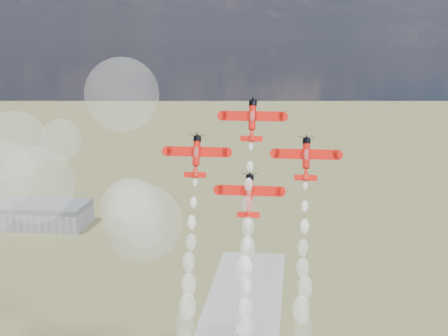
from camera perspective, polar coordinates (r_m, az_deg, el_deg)
hangar at (r=359.92m, az=-16.31°, el=-4.11°), size 50.00×28.00×13.00m
plane_lead at (r=140.74m, az=2.60°, el=4.44°), size 13.79×6.60×9.28m
plane_left at (r=140.05m, az=-2.54°, el=1.16°), size 13.79×6.60×9.28m
plane_right at (r=138.19m, az=7.52°, el=0.92°), size 13.79×6.60×9.28m
plane_slot at (r=136.93m, az=2.31°, el=-2.45°), size 13.79×6.60×9.28m
smoke_trail_lead at (r=135.36m, az=1.99°, el=-12.66°), size 5.21×20.65×43.56m
drifted_smoke_cloud at (r=178.56m, az=-14.69°, el=-0.71°), size 68.15×41.85×56.78m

